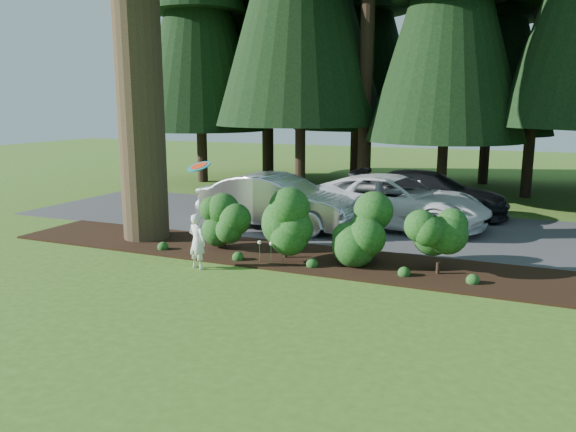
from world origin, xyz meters
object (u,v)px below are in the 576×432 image
Objects in this scene: car_dark_suv at (429,194)px; child at (197,241)px; car_silver_wagon at (278,201)px; frisbee at (199,166)px; car_white_suv at (394,201)px.

child is at bearing 154.95° from car_dark_suv.
car_silver_wagon is 4.52m from frisbee.
car_white_suv is 6.86m from child.
child is (-3.80, -8.29, -0.13)m from car_dark_suv.
car_silver_wagon is 3.53m from car_white_suv.
car_dark_suv is at bearing -100.71° from child.
car_silver_wagon is at bearing 123.29° from car_white_suv.
frisbee is at bearing 158.42° from car_white_suv.
child is at bearing -75.62° from frisbee.
car_dark_suv is 4.01× the size of child.
car_white_suv is at bearing 162.43° from car_dark_suv.
car_silver_wagon is 0.95× the size of car_dark_suv.
car_silver_wagon reaches higher than child.
car_dark_suv is at bearing -9.95° from car_white_suv.
child is 2.25× the size of frisbee.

